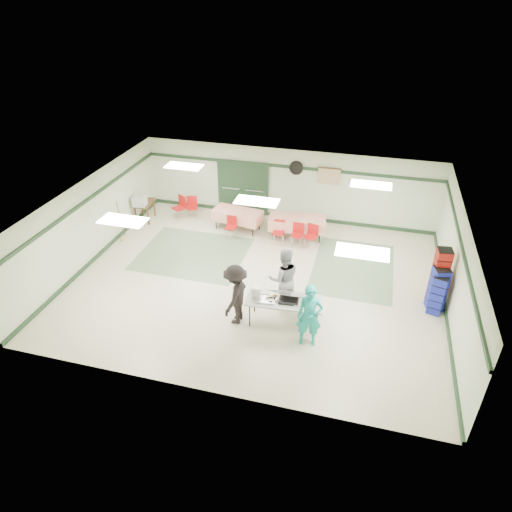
% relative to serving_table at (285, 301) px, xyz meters
% --- Properties ---
extents(floor, '(11.00, 11.00, 0.00)m').
position_rel_serving_table_xyz_m(floor, '(-1.21, 1.71, -0.72)').
color(floor, beige).
rests_on(floor, ground).
extents(ceiling, '(11.00, 11.00, 0.00)m').
position_rel_serving_table_xyz_m(ceiling, '(-1.21, 1.71, 1.98)').
color(ceiling, white).
rests_on(ceiling, wall_back).
extents(wall_back, '(11.00, 0.00, 11.00)m').
position_rel_serving_table_xyz_m(wall_back, '(-1.21, 6.21, 0.63)').
color(wall_back, beige).
rests_on(wall_back, floor).
extents(wall_front, '(11.00, 0.00, 11.00)m').
position_rel_serving_table_xyz_m(wall_front, '(-1.21, -2.79, 0.63)').
color(wall_front, beige).
rests_on(wall_front, floor).
extents(wall_left, '(0.00, 9.00, 9.00)m').
position_rel_serving_table_xyz_m(wall_left, '(-6.71, 1.71, 0.63)').
color(wall_left, beige).
rests_on(wall_left, floor).
extents(wall_right, '(0.00, 9.00, 9.00)m').
position_rel_serving_table_xyz_m(wall_right, '(4.29, 1.71, 0.63)').
color(wall_right, beige).
rests_on(wall_right, floor).
extents(trim_back, '(11.00, 0.06, 0.10)m').
position_rel_serving_table_xyz_m(trim_back, '(-1.21, 6.18, 1.33)').
color(trim_back, '#1E3721').
rests_on(trim_back, wall_back).
extents(baseboard_back, '(11.00, 0.06, 0.12)m').
position_rel_serving_table_xyz_m(baseboard_back, '(-1.21, 6.18, -0.66)').
color(baseboard_back, '#1E3721').
rests_on(baseboard_back, floor).
extents(trim_left, '(0.06, 9.00, 0.10)m').
position_rel_serving_table_xyz_m(trim_left, '(-6.68, 1.71, 1.33)').
color(trim_left, '#1E3721').
rests_on(trim_left, wall_back).
extents(baseboard_left, '(0.06, 9.00, 0.12)m').
position_rel_serving_table_xyz_m(baseboard_left, '(-6.68, 1.71, -0.66)').
color(baseboard_left, '#1E3721').
rests_on(baseboard_left, floor).
extents(trim_right, '(0.06, 9.00, 0.10)m').
position_rel_serving_table_xyz_m(trim_right, '(4.26, 1.71, 1.33)').
color(trim_right, '#1E3721').
rests_on(trim_right, wall_back).
extents(baseboard_right, '(0.06, 9.00, 0.12)m').
position_rel_serving_table_xyz_m(baseboard_right, '(4.26, 1.71, -0.66)').
color(baseboard_right, '#1E3721').
rests_on(baseboard_right, floor).
extents(green_patch_a, '(3.50, 3.00, 0.01)m').
position_rel_serving_table_xyz_m(green_patch_a, '(-3.71, 2.71, -0.72)').
color(green_patch_a, gray).
rests_on(green_patch_a, floor).
extents(green_patch_b, '(2.50, 3.50, 0.01)m').
position_rel_serving_table_xyz_m(green_patch_b, '(1.59, 3.21, -0.72)').
color(green_patch_b, gray).
rests_on(green_patch_b, floor).
extents(double_door_left, '(0.90, 0.06, 2.10)m').
position_rel_serving_table_xyz_m(double_door_left, '(-3.41, 6.15, 0.33)').
color(double_door_left, '#959895').
rests_on(double_door_left, floor).
extents(double_door_right, '(0.90, 0.06, 2.10)m').
position_rel_serving_table_xyz_m(double_door_right, '(-2.46, 6.15, 0.33)').
color(double_door_right, '#959895').
rests_on(double_door_right, floor).
extents(door_frame, '(2.00, 0.03, 2.15)m').
position_rel_serving_table_xyz_m(door_frame, '(-2.94, 6.13, 0.33)').
color(door_frame, '#1E3721').
rests_on(door_frame, floor).
extents(wall_fan, '(0.50, 0.10, 0.50)m').
position_rel_serving_table_xyz_m(wall_fan, '(-0.91, 6.15, 1.33)').
color(wall_fan, black).
rests_on(wall_fan, wall_back).
extents(scroll_banner, '(0.80, 0.02, 0.60)m').
position_rel_serving_table_xyz_m(scroll_banner, '(0.29, 6.15, 1.13)').
color(scroll_banner, tan).
rests_on(scroll_banner, wall_back).
extents(serving_table, '(2.07, 0.96, 0.76)m').
position_rel_serving_table_xyz_m(serving_table, '(0.00, 0.00, 0.00)').
color(serving_table, '#A3A39E').
rests_on(serving_table, floor).
extents(sheet_tray_right, '(0.56, 0.44, 0.02)m').
position_rel_serving_table_xyz_m(sheet_tray_right, '(0.55, 0.00, 0.05)').
color(sheet_tray_right, silver).
rests_on(sheet_tray_right, serving_table).
extents(sheet_tray_mid, '(0.61, 0.48, 0.02)m').
position_rel_serving_table_xyz_m(sheet_tray_mid, '(-0.15, 0.09, 0.05)').
color(sheet_tray_mid, silver).
rests_on(sheet_tray_mid, serving_table).
extents(sheet_tray_left, '(0.55, 0.43, 0.02)m').
position_rel_serving_table_xyz_m(sheet_tray_left, '(-0.49, -0.12, 0.05)').
color(sheet_tray_left, silver).
rests_on(sheet_tray_left, serving_table).
extents(baking_pan, '(0.53, 0.35, 0.08)m').
position_rel_serving_table_xyz_m(baking_pan, '(0.12, -0.06, 0.08)').
color(baking_pan, black).
rests_on(baking_pan, serving_table).
extents(foam_box_stack, '(0.25, 0.23, 0.27)m').
position_rel_serving_table_xyz_m(foam_box_stack, '(-0.76, 0.00, 0.17)').
color(foam_box_stack, white).
rests_on(foam_box_stack, serving_table).
extents(volunteer_teal, '(0.68, 0.49, 1.73)m').
position_rel_serving_table_xyz_m(volunteer_teal, '(0.75, -0.62, 0.15)').
color(volunteer_teal, teal).
rests_on(volunteer_teal, floor).
extents(volunteer_grey, '(1.08, 0.97, 1.82)m').
position_rel_serving_table_xyz_m(volunteer_grey, '(-0.19, 0.74, 0.19)').
color(volunteer_grey, gray).
rests_on(volunteer_grey, floor).
extents(volunteer_dark, '(0.75, 1.18, 1.74)m').
position_rel_serving_table_xyz_m(volunteer_dark, '(-1.26, -0.25, 0.15)').
color(volunteer_dark, black).
rests_on(volunteer_dark, floor).
extents(dining_table_a, '(2.07, 1.12, 0.77)m').
position_rel_serving_table_xyz_m(dining_table_a, '(-0.55, 4.77, -0.15)').
color(dining_table_a, red).
rests_on(dining_table_a, floor).
extents(dining_table_b, '(1.86, 1.03, 0.77)m').
position_rel_serving_table_xyz_m(dining_table_b, '(-2.75, 4.77, -0.15)').
color(dining_table_b, red).
rests_on(dining_table_b, floor).
extents(chair_a, '(0.40, 0.40, 0.82)m').
position_rel_serving_table_xyz_m(chair_a, '(-0.42, 4.20, -0.22)').
color(chair_a, '#B3180E').
rests_on(chair_a, floor).
extents(chair_b, '(0.41, 0.41, 0.84)m').
position_rel_serving_table_xyz_m(chair_b, '(-1.08, 4.20, -0.21)').
color(chair_b, '#B3180E').
rests_on(chair_b, floor).
extents(chair_c, '(0.48, 0.48, 0.84)m').
position_rel_serving_table_xyz_m(chair_c, '(0.06, 4.20, -0.21)').
color(chair_c, '#B3180E').
rests_on(chair_c, floor).
extents(chair_d, '(0.37, 0.37, 0.78)m').
position_rel_serving_table_xyz_m(chair_d, '(-2.80, 4.20, -0.25)').
color(chair_d, '#B3180E').
rests_on(chair_d, floor).
extents(chair_loose_a, '(0.50, 0.50, 0.85)m').
position_rel_serving_table_xyz_m(chair_loose_a, '(-4.72, 5.25, -0.20)').
color(chair_loose_a, '#B3180E').
rests_on(chair_loose_a, floor).
extents(chair_loose_b, '(0.58, 0.58, 0.91)m').
position_rel_serving_table_xyz_m(chair_loose_b, '(-5.10, 5.05, -0.16)').
color(chair_loose_b, '#B3180E').
rests_on(chair_loose_b, floor).
extents(crate_stack_blue_a, '(0.45, 0.45, 1.20)m').
position_rel_serving_table_xyz_m(crate_stack_blue_a, '(3.94, 1.52, -0.12)').
color(crate_stack_blue_a, '#1B26A4').
rests_on(crate_stack_blue_a, floor).
extents(crate_stack_red, '(0.43, 0.43, 1.78)m').
position_rel_serving_table_xyz_m(crate_stack_red, '(3.94, 1.94, 0.17)').
color(crate_stack_red, '#9A0F0F').
rests_on(crate_stack_red, floor).
extents(crate_stack_blue_b, '(0.50, 0.50, 1.33)m').
position_rel_serving_table_xyz_m(crate_stack_blue_b, '(3.94, 1.70, -0.05)').
color(crate_stack_blue_b, '#1B26A4').
rests_on(crate_stack_blue_b, floor).
extents(printer_table, '(0.71, 0.99, 0.74)m').
position_rel_serving_table_xyz_m(printer_table, '(-6.36, 4.57, -0.08)').
color(printer_table, brown).
rests_on(printer_table, floor).
extents(office_printer, '(0.51, 0.46, 0.37)m').
position_rel_serving_table_xyz_m(office_printer, '(-6.36, 4.28, 0.21)').
color(office_printer, '#BBBCB7').
rests_on(office_printer, printer_table).
extents(broom, '(0.08, 0.24, 1.47)m').
position_rel_serving_table_xyz_m(broom, '(-6.44, 3.01, 0.05)').
color(broom, brown).
rests_on(broom, floor).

